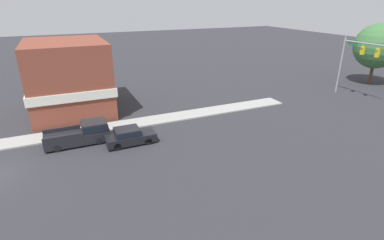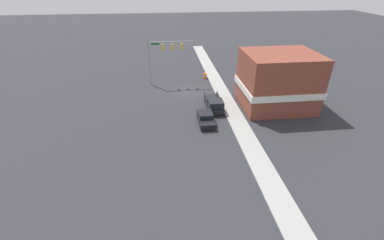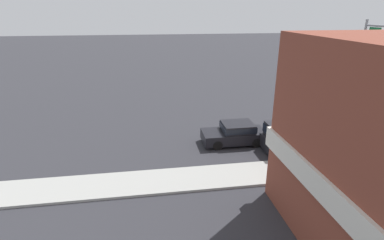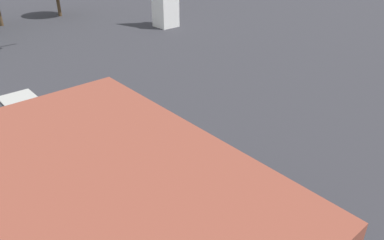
% 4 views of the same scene
% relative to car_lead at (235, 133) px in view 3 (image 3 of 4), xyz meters
% --- Properties ---
extents(ground_plane, '(200.00, 200.00, 0.00)m').
position_rel_car_lead_xyz_m(ground_plane, '(1.43, -10.50, -0.77)').
color(ground_plane, '#2D2D33').
extents(near_signal_assembly, '(7.65, 0.49, 7.89)m').
position_rel_car_lead_xyz_m(near_signal_assembly, '(4.99, -14.22, 5.06)').
color(near_signal_assembly, gray).
rests_on(near_signal_assembly, ground).
extents(car_lead, '(1.91, 4.31, 1.47)m').
position_rel_car_lead_xyz_m(car_lead, '(0.00, 0.00, 0.00)').
color(car_lead, black).
rests_on(car_lead, ground).
extents(pickup_truck_parked, '(2.06, 5.48, 1.88)m').
position_rel_car_lead_xyz_m(pickup_truck_parked, '(-1.84, -3.64, 0.16)').
color(pickup_truck_parked, black).
rests_on(pickup_truck_parked, ground).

